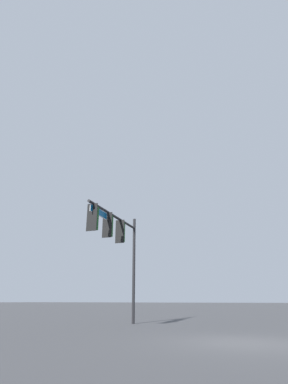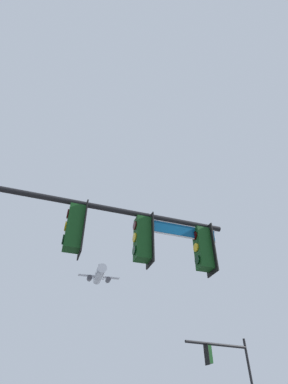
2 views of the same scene
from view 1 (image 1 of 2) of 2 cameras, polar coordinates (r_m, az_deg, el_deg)
The scene contains 2 objects.
ground_plane at distance 10.87m, azimuth 18.70°, elevation -25.61°, with size 400.00×400.00×0.00m, color #474749.
signal_pole_near at distance 16.32m, azimuth -5.42°, elevation -8.13°, with size 5.94×0.79×6.14m.
Camera 1 is at (10.73, 1.29, 1.24)m, focal length 28.00 mm.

